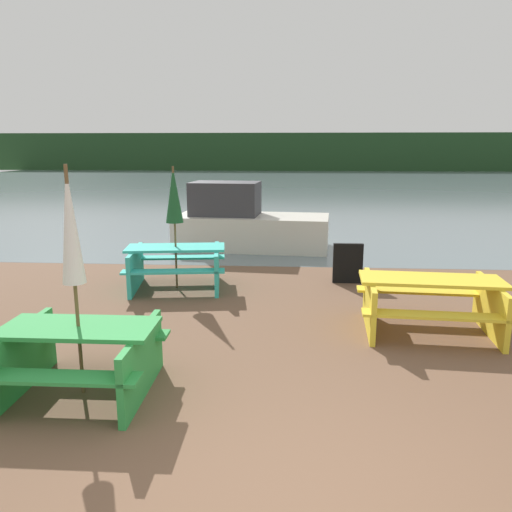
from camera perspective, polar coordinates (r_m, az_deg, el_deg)
water at (r=35.43m, az=4.14°, el=8.26°), size 60.00×50.00×0.00m
far_treeline at (r=55.35m, az=4.08°, el=11.79°), size 80.00×1.60×4.00m
picnic_table_green at (r=5.49m, az=-19.43°, el=-10.39°), size 1.56×1.39×0.73m
picnic_table_yellow at (r=7.23m, az=19.24°, el=-4.69°), size 1.98×1.52×0.76m
picnic_table_teal at (r=9.04m, az=-9.11°, el=-0.79°), size 1.90×1.59×0.76m
umbrella_white at (r=5.14m, az=-20.45°, el=3.03°), size 0.23×0.23×2.34m
umbrella_darkgreen at (r=8.85m, az=-9.37°, el=6.82°), size 0.31×0.31×2.17m
boat at (r=12.52m, az=-1.15°, el=3.67°), size 3.90×1.93×1.65m
signboard at (r=9.44m, az=10.45°, el=-0.83°), size 0.55×0.08×0.75m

